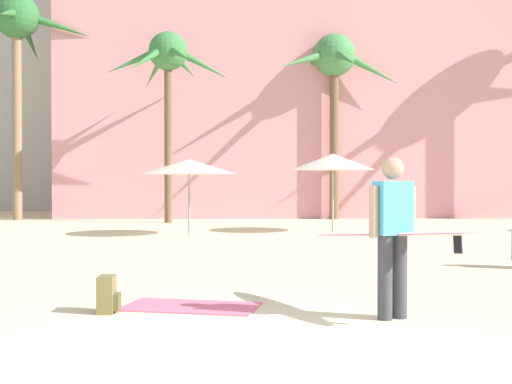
% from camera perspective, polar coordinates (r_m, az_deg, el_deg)
% --- Properties ---
extents(ground, '(120.00, 120.00, 0.00)m').
position_cam_1_polar(ground, '(6.10, 0.60, -13.27)').
color(ground, beige).
extents(hotel_pink, '(21.94, 11.76, 16.57)m').
position_cam_1_polar(hotel_pink, '(33.50, 4.63, 12.59)').
color(hotel_pink, pink).
rests_on(hotel_pink, ground).
extents(palm_tree_far_left, '(4.59, 4.49, 6.91)m').
position_cam_1_polar(palm_tree_far_left, '(24.78, -7.53, 10.78)').
color(palm_tree_far_left, brown).
rests_on(palm_tree_far_left, ground).
extents(palm_tree_left, '(5.08, 5.49, 7.33)m').
position_cam_1_polar(palm_tree_left, '(27.02, 6.63, 10.54)').
color(palm_tree_left, brown).
rests_on(palm_tree_left, ground).
extents(palm_tree_far_right, '(5.63, 5.52, 8.77)m').
position_cam_1_polar(palm_tree_far_right, '(28.16, -19.71, 12.75)').
color(palm_tree_far_right, '#896B4C').
rests_on(palm_tree_far_right, ground).
extents(cafe_umbrella_0, '(2.68, 2.68, 2.12)m').
position_cam_1_polar(cafe_umbrella_0, '(18.69, -5.72, 2.16)').
color(cafe_umbrella_0, gray).
rests_on(cafe_umbrella_0, ground).
extents(cafe_umbrella_2, '(2.50, 2.50, 2.32)m').
position_cam_1_polar(cafe_umbrella_2, '(19.88, 6.56, 2.57)').
color(cafe_umbrella_2, gray).
rests_on(cafe_umbrella_2, ground).
extents(beach_towel, '(1.74, 1.21, 0.01)m').
position_cam_1_polar(beach_towel, '(8.09, -5.55, -9.69)').
color(beach_towel, '#EF6684').
rests_on(beach_towel, ground).
extents(backpack, '(0.24, 0.30, 0.42)m').
position_cam_1_polar(backpack, '(7.87, -12.55, -8.57)').
color(backpack, brown).
rests_on(backpack, ground).
extents(person_far_left, '(1.57, 2.48, 1.76)m').
position_cam_1_polar(person_far_left, '(7.51, 11.37, -3.32)').
color(person_far_left, '#3D3D42').
rests_on(person_far_left, ground).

